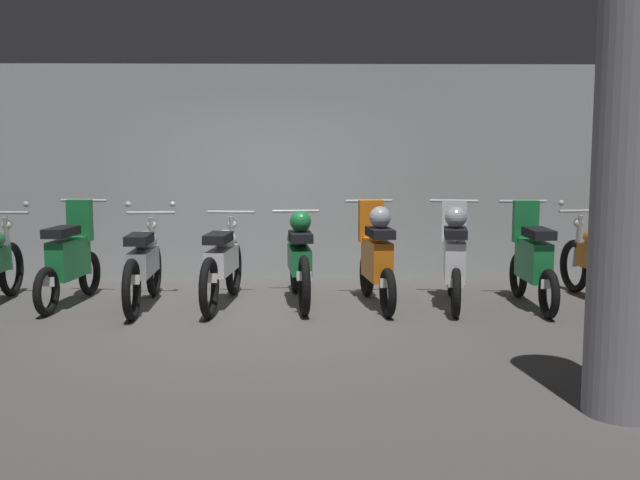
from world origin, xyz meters
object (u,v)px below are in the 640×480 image
(motorbike_slot_2, at_px, (70,259))
(motorbike_slot_4, at_px, (223,262))
(motorbike_slot_9, at_px, (602,260))
(motorbike_slot_5, at_px, (299,258))
(motorbike_slot_7, at_px, (454,256))
(motorbike_slot_6, at_px, (376,256))
(support_pillar, at_px, (633,206))
(motorbike_slot_3, at_px, (144,263))
(motorbike_slot_8, at_px, (532,260))

(motorbike_slot_2, relative_size, motorbike_slot_4, 0.86)
(motorbike_slot_9, bearing_deg, motorbike_slot_5, 179.59)
(motorbike_slot_2, bearing_deg, motorbike_slot_4, -2.90)
(motorbike_slot_4, distance_m, motorbike_slot_7, 2.61)
(motorbike_slot_6, distance_m, support_pillar, 3.90)
(motorbike_slot_7, bearing_deg, motorbike_slot_6, 178.93)
(motorbike_slot_3, relative_size, motorbike_slot_9, 1.01)
(motorbike_slot_7, xyz_separation_m, support_pillar, (0.50, -3.53, 0.86))
(motorbike_slot_5, relative_size, support_pillar, 0.69)
(motorbike_slot_5, relative_size, motorbike_slot_9, 1.01)
(motorbike_slot_3, xyz_separation_m, motorbike_slot_8, (4.35, -0.07, 0.03))
(support_pillar, bearing_deg, motorbike_slot_7, 98.02)
(motorbike_slot_9, height_order, support_pillar, support_pillar)
(motorbike_slot_7, distance_m, support_pillar, 3.67)
(motorbike_slot_6, relative_size, motorbike_slot_7, 1.00)
(motorbike_slot_2, relative_size, motorbike_slot_6, 1.00)
(motorbike_slot_5, distance_m, motorbike_slot_7, 1.75)
(motorbike_slot_5, bearing_deg, motorbike_slot_8, -5.26)
(motorbike_slot_7, bearing_deg, motorbike_slot_8, -3.97)
(motorbike_slot_6, distance_m, motorbike_slot_7, 0.88)
(motorbike_slot_2, distance_m, motorbike_slot_8, 5.22)
(motorbike_slot_2, xyz_separation_m, motorbike_slot_5, (2.60, 0.00, 0.00))
(motorbike_slot_4, relative_size, motorbike_slot_7, 1.16)
(motorbike_slot_2, xyz_separation_m, motorbike_slot_8, (5.22, -0.24, 0.00))
(motorbike_slot_3, bearing_deg, motorbike_slot_4, 4.98)
(support_pillar, bearing_deg, motorbike_slot_3, 138.33)
(motorbike_slot_4, distance_m, motorbike_slot_9, 4.35)
(motorbike_slot_6, distance_m, motorbike_slot_9, 2.61)
(motorbike_slot_4, height_order, motorbike_slot_7, motorbike_slot_7)
(motorbike_slot_3, distance_m, support_pillar, 5.41)
(motorbike_slot_2, height_order, motorbike_slot_7, same)
(motorbike_slot_4, xyz_separation_m, support_pillar, (3.11, -3.62, 0.93))
(motorbike_slot_6, xyz_separation_m, support_pillar, (1.37, -3.55, 0.86))
(motorbike_slot_2, xyz_separation_m, motorbike_slot_6, (3.47, -0.16, 0.04))
(motorbike_slot_8, bearing_deg, support_pillar, -96.07)
(motorbike_slot_2, relative_size, motorbike_slot_9, 0.86)
(motorbike_slot_8, height_order, support_pillar, support_pillar)
(support_pillar, bearing_deg, motorbike_slot_9, 71.47)
(motorbike_slot_2, distance_m, support_pillar, 6.17)
(motorbike_slot_2, bearing_deg, motorbike_slot_3, -10.76)
(motorbike_slot_2, distance_m, motorbike_slot_5, 2.60)
(motorbike_slot_6, height_order, motorbike_slot_7, same)
(motorbike_slot_2, height_order, motorbike_slot_9, motorbike_slot_2)
(motorbike_slot_2, relative_size, support_pillar, 0.59)
(motorbike_slot_4, bearing_deg, motorbike_slot_6, -2.40)
(motorbike_slot_2, bearing_deg, support_pillar, -37.42)
(motorbike_slot_7, relative_size, support_pillar, 0.59)
(motorbike_slot_7, bearing_deg, motorbike_slot_4, 178.04)
(motorbike_slot_4, bearing_deg, motorbike_slot_5, 5.99)
(motorbike_slot_9, bearing_deg, motorbike_slot_3, -178.44)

